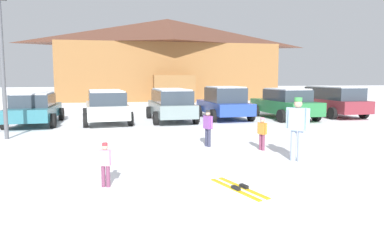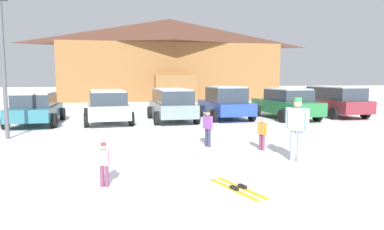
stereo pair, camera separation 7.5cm
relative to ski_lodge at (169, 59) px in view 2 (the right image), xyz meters
The scene contains 14 objects.
ground 30.30m from the ski_lodge, 96.76° to the right, with size 160.00×160.00×0.00m, color white.
ski_lodge is the anchor object (origin of this frame).
parked_teal_hatchback 19.99m from the ski_lodge, 115.81° to the right, with size 2.29×4.59×1.49m.
parked_silver_wagon 18.88m from the ski_lodge, 106.76° to the right, with size 2.50×4.46×1.58m.
parked_grey_wagon 18.11m from the ski_lodge, 97.14° to the right, with size 2.26×4.46×1.62m.
parked_blue_hatchback 17.65m from the ski_lodge, 87.80° to the right, with size 2.39×4.22×1.71m.
parked_green_coupe 18.65m from the ski_lodge, 77.93° to the right, with size 2.43×4.62×1.62m.
parked_maroon_van 18.97m from the ski_lodge, 67.82° to the right, with size 2.17×4.64×1.69m.
skier_child_in_orange_jacket 25.40m from the ski_lodge, 91.19° to the right, with size 0.23×0.34×0.99m.
skier_child_in_pink_snowsuit 28.46m from the ski_lodge, 100.13° to the right, with size 0.32×0.19×0.89m.
skier_adult_in_blue_parka 26.80m from the ski_lodge, 90.40° to the right, with size 0.45×0.49×1.67m.
skier_child_in_purple_jacket 24.61m from the ski_lodge, 94.66° to the right, with size 0.27×0.40×1.16m.
pair_of_skis 28.84m from the ski_lodge, 94.84° to the right, with size 0.76×1.51×0.08m.
lamp_post 23.27m from the ski_lodge, 111.90° to the right, with size 0.44×0.24×5.01m.
Camera 2 is at (-1.00, -4.83, 2.17)m, focal length 32.00 mm.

